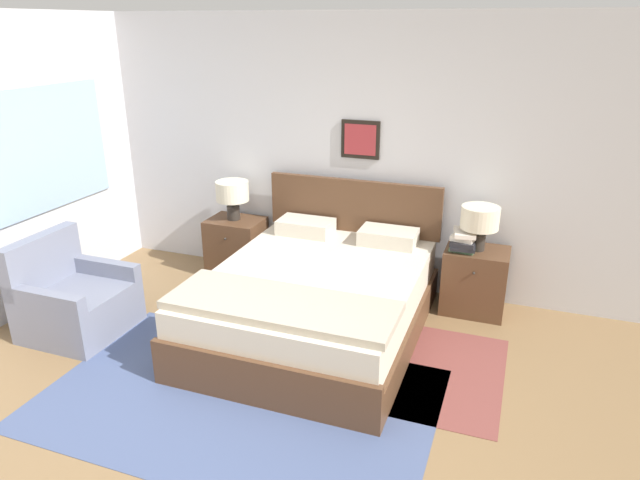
{
  "coord_description": "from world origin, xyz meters",
  "views": [
    {
      "loc": [
        1.53,
        -2.38,
        2.49
      ],
      "look_at": [
        0.09,
        1.52,
        0.9
      ],
      "focal_mm": 32.0,
      "sensor_mm": 36.0,
      "label": 1
    }
  ],
  "objects_px": {
    "nightstand_near_window": "(237,247)",
    "nightstand_by_door": "(475,281)",
    "armchair": "(74,301)",
    "bed": "(316,300)",
    "table_lamp_by_door": "(480,220)",
    "table_lamp_near_window": "(232,193)"
  },
  "relations": [
    {
      "from": "nightstand_by_door",
      "to": "table_lamp_by_door",
      "type": "height_order",
      "value": "table_lamp_by_door"
    },
    {
      "from": "armchair",
      "to": "nightstand_by_door",
      "type": "bearing_deg",
      "value": 116.15
    },
    {
      "from": "table_lamp_by_door",
      "to": "table_lamp_near_window",
      "type": "bearing_deg",
      "value": 180.0
    },
    {
      "from": "armchair",
      "to": "nightstand_by_door",
      "type": "height_order",
      "value": "armchair"
    },
    {
      "from": "nightstand_by_door",
      "to": "table_lamp_near_window",
      "type": "distance_m",
      "value": 2.51
    },
    {
      "from": "nightstand_near_window",
      "to": "nightstand_by_door",
      "type": "bearing_deg",
      "value": 0.0
    },
    {
      "from": "nightstand_near_window",
      "to": "nightstand_by_door",
      "type": "distance_m",
      "value": 2.42
    },
    {
      "from": "nightstand_near_window",
      "to": "table_lamp_by_door",
      "type": "bearing_deg",
      "value": 0.15
    },
    {
      "from": "bed",
      "to": "table_lamp_near_window",
      "type": "distance_m",
      "value": 1.61
    },
    {
      "from": "bed",
      "to": "table_lamp_near_window",
      "type": "xyz_separation_m",
      "value": [
        -1.23,
        0.88,
        0.57
      ]
    },
    {
      "from": "nightstand_by_door",
      "to": "bed",
      "type": "bearing_deg",
      "value": -144.36
    },
    {
      "from": "nightstand_near_window",
      "to": "nightstand_by_door",
      "type": "height_order",
      "value": "same"
    },
    {
      "from": "armchair",
      "to": "nightstand_by_door",
      "type": "xyz_separation_m",
      "value": [
        3.16,
        1.54,
        0.03
      ]
    },
    {
      "from": "bed",
      "to": "table_lamp_by_door",
      "type": "distance_m",
      "value": 1.59
    },
    {
      "from": "armchair",
      "to": "table_lamp_by_door",
      "type": "xyz_separation_m",
      "value": [
        3.15,
        1.55,
        0.61
      ]
    },
    {
      "from": "armchair",
      "to": "nightstand_near_window",
      "type": "height_order",
      "value": "armchair"
    },
    {
      "from": "armchair",
      "to": "table_lamp_by_door",
      "type": "height_order",
      "value": "table_lamp_by_door"
    },
    {
      "from": "nightstand_by_door",
      "to": "table_lamp_near_window",
      "type": "relative_size",
      "value": 1.5
    },
    {
      "from": "table_lamp_near_window",
      "to": "table_lamp_by_door",
      "type": "height_order",
      "value": "same"
    },
    {
      "from": "nightstand_near_window",
      "to": "table_lamp_by_door",
      "type": "xyz_separation_m",
      "value": [
        2.41,
        0.01,
        0.58
      ]
    },
    {
      "from": "bed",
      "to": "nightstand_near_window",
      "type": "relative_size",
      "value": 3.63
    },
    {
      "from": "table_lamp_by_door",
      "to": "nightstand_near_window",
      "type": "bearing_deg",
      "value": -179.85
    }
  ]
}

